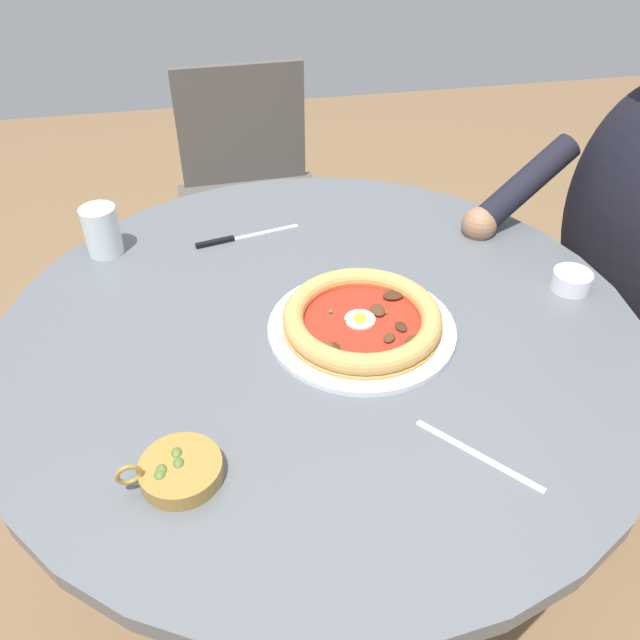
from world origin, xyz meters
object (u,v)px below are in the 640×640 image
Objects in this scene: ramekin_capers at (572,280)px; cafe_chair_spare_near at (250,185)px; water_glass at (102,233)px; pizza_on_plate at (362,321)px; dining_table at (320,384)px; steak_knife at (232,239)px; fork_utensil at (478,455)px; olive_pan at (179,470)px; diner_person at (611,299)px.

cafe_chair_spare_near is (-0.91, -0.49, -0.22)m from ramekin_capers.
pizza_on_plate is at bearing 52.59° from water_glass.
pizza_on_plate is at bearing 64.06° from dining_table.
water_glass is at bearing -90.83° from steak_knife.
dining_table is at bearing 22.39° from steak_knife.
steak_knife is 0.67m from cafe_chair_spare_near.
cafe_chair_spare_near is at bearing -174.36° from pizza_on_plate.
water_glass reaches higher than dining_table.
ramekin_capers reaches higher than dining_table.
water_glass reaches higher than ramekin_capers.
steak_knife is 0.66m from fork_utensil.
water_glass is 0.72× the size of olive_pan.
olive_pan is at bearing -96.11° from fork_utensil.
steak_knife is at bearing 89.17° from water_glass.
water_glass is 0.11× the size of cafe_chair_spare_near.
diner_person is at bearing 82.44° from steak_knife.
fork_utensil is at bearing -47.60° from diner_person.
pizza_on_plate is at bearing -71.33° from diner_person.
ramekin_capers is (0.28, 0.57, 0.02)m from steak_knife.
steak_knife reaches higher than fork_utensil.
cafe_chair_spare_near is at bearing 170.32° from olive_pan.
ramekin_capers is at bearing 64.22° from steak_knife.
pizza_on_plate is 2.06× the size of fork_utensil.
diner_person is (-0.17, 0.24, -0.20)m from ramekin_capers.
cafe_chair_spare_near reaches higher than ramekin_capers.
diner_person is (-0.18, 0.69, -0.04)m from dining_table.
cafe_chair_spare_near is at bearing -151.95° from ramekin_capers.
diner_person reaches higher than cafe_chair_spare_near.
dining_table is 0.72m from diner_person.
pizza_on_plate is 0.54m from water_glass.
cafe_chair_spare_near reaches higher than dining_table.
olive_pan is 0.11× the size of diner_person.
fork_utensil is (0.60, 0.27, -0.00)m from steak_knife.
cafe_chair_spare_near is at bearing -171.61° from fork_utensil.
diner_person is (-0.21, 0.63, -0.20)m from pizza_on_plate.
ramekin_capers is 0.36m from diner_person.
ramekin_capers reaches higher than fork_utensil.
cafe_chair_spare_near is (-0.74, -0.73, -0.02)m from diner_person.
pizza_on_plate is 0.37× the size of cafe_chair_spare_near.
ramekin_capers is at bearing 137.08° from fork_utensil.
fork_utensil reaches higher than dining_table.
steak_knife is 1.41× the size of fork_utensil.
olive_pan is at bearing -51.09° from pizza_on_plate.
dining_table is 0.48m from ramekin_capers.
olive_pan is (0.56, -0.12, 0.01)m from steak_knife.
ramekin_capers is 1.06m from cafe_chair_spare_near.
ramekin_capers is 0.52× the size of olive_pan.
dining_table is 5.11× the size of steak_knife.
pizza_on_plate is 3.26× the size of water_glass.
cafe_chair_spare_near is (-1.20, 0.20, -0.22)m from olive_pan.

